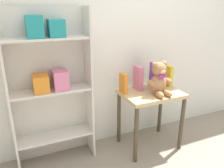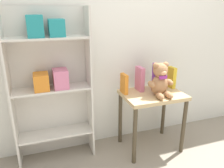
{
  "view_description": "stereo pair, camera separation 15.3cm",
  "coord_description": "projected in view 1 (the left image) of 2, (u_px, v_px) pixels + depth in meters",
  "views": [
    {
      "loc": [
        -1.04,
        -0.68,
        1.4
      ],
      "look_at": [
        -0.28,
        1.09,
        0.74
      ],
      "focal_mm": 35.0,
      "sensor_mm": 36.0,
      "label": 1
    },
    {
      "loc": [
        -0.9,
        -0.74,
        1.4
      ],
      "look_at": [
        -0.28,
        1.09,
        0.74
      ],
      "focal_mm": 35.0,
      "sensor_mm": 36.0,
      "label": 2
    }
  ],
  "objects": [
    {
      "name": "wall_back",
      "position": [
        126.0,
        25.0,
        2.22
      ],
      "size": [
        4.8,
        0.06,
        2.5
      ],
      "color": "silver",
      "rests_on": "ground_plane"
    },
    {
      "name": "book_standing_pink",
      "position": [
        138.0,
        78.0,
        2.22
      ],
      "size": [
        0.05,
        0.13,
        0.24
      ],
      "primitive_type": "cube",
      "rotation": [
        0.0,
        0.0,
        0.04
      ],
      "color": "#D17093",
      "rests_on": "display_table"
    },
    {
      "name": "bookshelf_side",
      "position": [
        50.0,
        81.0,
        1.94
      ],
      "size": [
        0.71,
        0.24,
        1.43
      ],
      "color": "beige",
      "rests_on": "ground_plane"
    },
    {
      "name": "display_table",
      "position": [
        151.0,
        102.0,
        2.22
      ],
      "size": [
        0.59,
        0.43,
        0.62
      ],
      "color": "tan",
      "rests_on": "ground_plane"
    },
    {
      "name": "book_standing_orange",
      "position": [
        123.0,
        83.0,
        2.14
      ],
      "size": [
        0.04,
        0.12,
        0.19
      ],
      "primitive_type": "cube",
      "rotation": [
        0.0,
        0.0,
        0.03
      ],
      "color": "orange",
      "rests_on": "display_table"
    },
    {
      "name": "teddy_bear",
      "position": [
        159.0,
        80.0,
        2.09
      ],
      "size": [
        0.25,
        0.23,
        0.32
      ],
      "color": "#A8754C",
      "rests_on": "display_table"
    },
    {
      "name": "book_standing_yellow",
      "position": [
        168.0,
        76.0,
        2.33
      ],
      "size": [
        0.04,
        0.11,
        0.22
      ],
      "primitive_type": "cube",
      "rotation": [
        0.0,
        0.0,
        0.04
      ],
      "color": "gold",
      "rests_on": "display_table"
    },
    {
      "name": "book_standing_purple",
      "position": [
        154.0,
        76.0,
        2.27
      ],
      "size": [
        0.03,
        0.14,
        0.26
      ],
      "primitive_type": "cube",
      "rotation": [
        0.0,
        0.0,
        -0.02
      ],
      "color": "purple",
      "rests_on": "display_table"
    }
  ]
}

